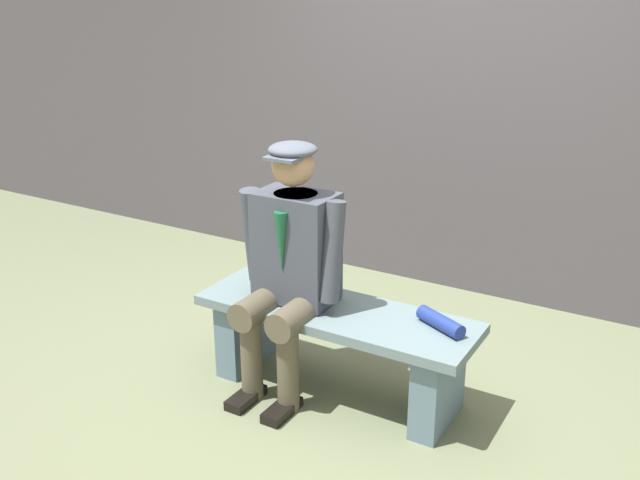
# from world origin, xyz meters

# --- Properties ---
(ground_plane) EXTENTS (30.00, 30.00, 0.00)m
(ground_plane) POSITION_xyz_m (0.00, 0.00, 0.00)
(ground_plane) COLOR #697253
(bench) EXTENTS (1.44, 0.47, 0.47)m
(bench) POSITION_xyz_m (0.00, 0.00, 0.31)
(bench) COLOR slate
(bench) RESTS_ON ground
(seated_man) EXTENTS (0.56, 0.57, 1.30)m
(seated_man) POSITION_xyz_m (0.23, 0.06, 0.71)
(seated_man) COLOR #404551
(seated_man) RESTS_ON ground
(rolled_magazine) EXTENTS (0.27, 0.18, 0.07)m
(rolled_magazine) POSITION_xyz_m (-0.53, -0.06, 0.51)
(rolled_magazine) COLOR navy
(rolled_magazine) RESTS_ON bench
(stadium_wall) EXTENTS (12.00, 0.24, 2.11)m
(stadium_wall) POSITION_xyz_m (0.00, -1.69, 1.05)
(stadium_wall) COLOR #4D484E
(stadium_wall) RESTS_ON ground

